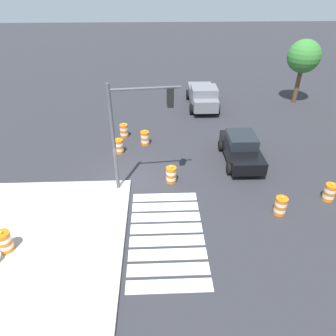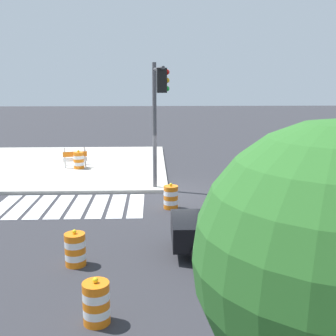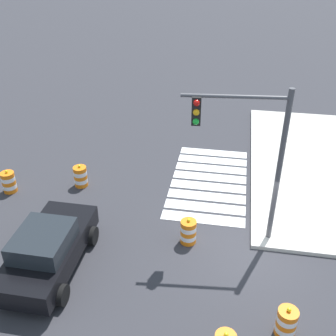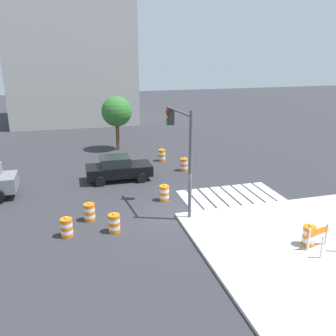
{
  "view_description": "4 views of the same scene",
  "coord_description": "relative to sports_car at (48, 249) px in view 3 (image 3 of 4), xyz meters",
  "views": [
    {
      "loc": [
        13.82,
        1.47,
        9.78
      ],
      "look_at": [
        -0.32,
        2.03,
        0.67
      ],
      "focal_mm": 33.24,
      "sensor_mm": 36.0,
      "label": 1
    },
    {
      "loc": [
        0.69,
        17.81,
        4.97
      ],
      "look_at": [
        0.05,
        0.68,
        1.29
      ],
      "focal_mm": 44.68,
      "sensor_mm": 36.0,
      "label": 2
    },
    {
      "loc": [
        -11.13,
        0.98,
        9.8
      ],
      "look_at": [
        2.05,
        3.27,
        1.72
      ],
      "focal_mm": 44.14,
      "sensor_mm": 36.0,
      "label": 3
    },
    {
      "loc": [
        -5.09,
        -16.99,
        8.39
      ],
      "look_at": [
        0.37,
        2.7,
        1.79
      ],
      "focal_mm": 39.5,
      "sensor_mm": 36.0,
      "label": 4
    }
  ],
  "objects": [
    {
      "name": "ground_plane",
      "position": [
        2.05,
        -6.44,
        -0.81
      ],
      "size": [
        120.0,
        120.0,
        0.0
      ],
      "primitive_type": "plane",
      "color": "#2D2D33"
    },
    {
      "name": "crosswalk_stripes",
      "position": [
        6.05,
        -4.64,
        -0.8
      ],
      "size": [
        5.85,
        3.2,
        0.02
      ],
      "color": "silver",
      "rests_on": "ground"
    },
    {
      "name": "sports_car",
      "position": [
        0.0,
        0.0,
        0.0
      ],
      "size": [
        4.31,
        2.16,
        1.63
      ],
      "color": "black",
      "rests_on": "ground"
    },
    {
      "name": "traffic_barrel_near_corner",
      "position": [
        2.05,
        -4.25,
        -0.36
      ],
      "size": [
        0.56,
        0.56,
        1.02
      ],
      "color": "orange",
      "rests_on": "ground"
    },
    {
      "name": "traffic_barrel_median_near",
      "position": [
        -1.26,
        -7.35,
        -0.36
      ],
      "size": [
        0.56,
        0.56,
        1.02
      ],
      "color": "orange",
      "rests_on": "ground"
    },
    {
      "name": "traffic_barrel_median_far",
      "position": [
        3.92,
        3.51,
        -0.36
      ],
      "size": [
        0.56,
        0.56,
        1.02
      ],
      "color": "orange",
      "rests_on": "ground"
    },
    {
      "name": "traffic_barrel_lane_center",
      "position": [
        4.85,
        0.73,
        -0.36
      ],
      "size": [
        0.56,
        0.56,
        1.02
      ],
      "color": "orange",
      "rests_on": "ground"
    },
    {
      "name": "traffic_light_pole",
      "position": [
        2.53,
        -5.91,
        3.1
      ],
      "size": [
        0.64,
        3.28,
        5.5
      ],
      "color": "#4C4C51",
      "rests_on": "sidewalk_corner"
    }
  ]
}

